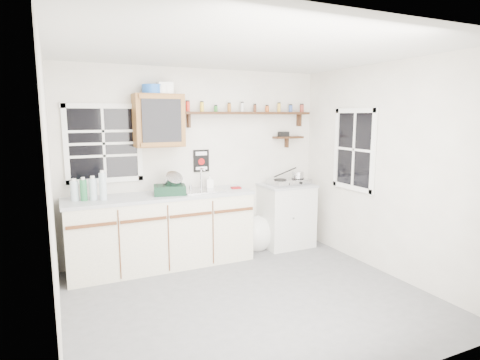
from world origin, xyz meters
The scene contains 18 objects.
room centered at (0.00, 0.00, 1.25)m, with size 3.64×3.24×2.54m.
main_cabinet centered at (-0.58, 1.30, 0.46)m, with size 2.31×0.63×0.92m.
right_cabinet centered at (1.25, 1.32, 0.46)m, with size 0.73×0.57×0.91m.
sink centered at (-0.05, 1.30, 0.93)m, with size 0.52×0.44×0.29m.
upper_cabinet centered at (-0.55, 1.44, 1.82)m, with size 0.60×0.32×0.65m.
upper_cabinet_clutter centered at (-0.55, 1.44, 2.21)m, with size 0.37×0.24×0.14m.
spice_shelf centered at (0.73, 1.51, 1.93)m, with size 1.91×0.18×0.35m.
secondary_shelf centered at (1.36, 1.52, 1.58)m, with size 0.45×0.16×0.24m.
warning_sign centered at (0.05, 1.59, 1.28)m, with size 0.22×0.02×0.30m.
window_back centered at (-1.20, 1.59, 1.55)m, with size 0.93×0.03×0.98m.
window_right centered at (1.79, 0.55, 1.45)m, with size 0.03×0.78×1.08m.
water_bottles centered at (-1.41, 1.30, 1.06)m, with size 0.39×0.18×0.35m.
dish_rack centered at (-0.47, 1.26, 1.01)m, with size 0.43×0.36×0.29m.
soap_bottle centered at (0.10, 1.41, 1.02)m, with size 0.09×0.09×0.20m, color beige.
rag centered at (0.43, 1.28, 0.93)m, with size 0.13×0.11×0.02m, color maroon.
hotplate centered at (1.27, 1.30, 0.95)m, with size 0.61×0.37×0.08m.
saucepan centered at (1.41, 1.31, 1.04)m, with size 0.38×0.27×0.17m.
trash_bag centered at (0.79, 1.36, 0.22)m, with size 0.46×0.42×0.52m.
Camera 1 is at (-1.76, -3.53, 1.88)m, focal length 30.00 mm.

